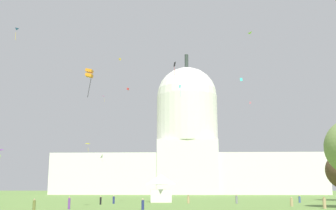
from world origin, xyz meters
name	(u,v)px	position (x,y,z in m)	size (l,w,h in m)	color
capitol_building	(187,148)	(4.16, 160.13, 21.12)	(122.42, 28.82, 67.28)	silver
event_tent	(161,188)	(-2.34, 58.49, 2.96)	(5.20, 7.25, 5.87)	white
person_purple_front_right	(69,203)	(-13.75, 28.19, 0.82)	(0.47, 0.47, 1.76)	#703D93
person_olive_edge_west	(34,206)	(-16.69, 22.33, 0.74)	(0.53, 0.53, 1.63)	olive
person_tan_mid_right	(324,203)	(23.52, 31.67, 0.76)	(0.65, 0.65, 1.69)	tan
person_grey_near_tree_west	(237,200)	(12.93, 50.66, 0.77)	(0.60, 0.60, 1.70)	gray
person_navy_back_center	(143,205)	(-3.03, 27.14, 0.71)	(0.47, 0.47, 1.55)	navy
person_denim_near_tent	(300,199)	(26.47, 55.78, 0.68)	(0.58, 0.58, 1.52)	#3D5684
person_tan_back_right	(292,202)	(20.56, 38.93, 0.67)	(0.65, 0.65, 1.51)	tan
person_black_deep_crowd	(101,201)	(-12.54, 44.50, 0.71)	(0.46, 0.46, 1.54)	black
person_tan_edge_east	(188,200)	(3.54, 51.21, 0.74)	(0.61, 0.61, 1.65)	tan
person_navy_near_tree_east	(114,200)	(-10.91, 48.94, 0.71)	(0.54, 0.54, 1.56)	navy
kite_black_mid	(175,66)	(0.54, 66.41, 32.79)	(0.60, 0.78, 4.37)	black
kite_red_high	(128,89)	(-16.57, 104.80, 36.53)	(0.78, 0.73, 0.86)	red
kite_gold_high	(120,59)	(-22.97, 124.86, 53.90)	(1.01, 1.05, 1.09)	gold
kite_lime_high	(248,35)	(16.59, 52.01, 35.19)	(0.95, 1.26, 0.27)	#8CD133
kite_magenta_high	(105,97)	(-29.75, 130.02, 39.35)	(1.21, 1.34, 2.01)	#D1339E
kite_violet_low	(2,152)	(-31.25, 43.56, 9.60)	(1.47, 0.99, 3.34)	purple
kite_pink_mid	(250,103)	(24.27, 98.63, 30.02)	(0.65, 0.31, 0.75)	pink
kite_blue_high	(15,29)	(-37.51, 58.91, 40.17)	(1.39, 1.38, 2.91)	blue
kite_cyan_high	(180,88)	(1.51, 101.47, 35.80)	(0.60, 0.50, 4.22)	#33BCDB
kite_orange_mid	(89,73)	(-12.06, 30.12, 20.71)	(1.15, 1.08, 4.62)	orange
kite_turquoise_high	(241,79)	(27.61, 139.80, 48.92)	(1.09, 0.40, 1.50)	teal
kite_yellow_low	(88,145)	(-28.87, 101.82, 16.75)	(1.80, 1.24, 2.20)	yellow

